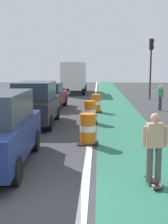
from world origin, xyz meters
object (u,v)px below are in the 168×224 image
at_px(skateboarder_on_lane, 154,147).
at_px(traffic_barrel_front, 88,129).
at_px(delivery_truck_down_block, 75,76).
at_px(traffic_light_corner, 151,58).
at_px(parked_sedan_third, 49,96).
at_px(parked_suv_second, 36,103).
at_px(traffic_barrel_mid, 90,112).
at_px(traffic_barrel_back, 96,103).
at_px(pedestrian_crossing, 160,97).

height_order(skateboarder_on_lane, traffic_barrel_front, skateboarder_on_lane).
height_order(delivery_truck_down_block, traffic_light_corner, traffic_light_corner).
distance_m(parked_sedan_third, traffic_barrel_front, 9.78).
xyz_separation_m(parked_suv_second, traffic_barrel_front, (2.61, -3.53, -0.50)).
relative_size(parked_suv_second, traffic_light_corner, 0.91).
xyz_separation_m(parked_suv_second, traffic_barrel_mid, (2.56, 0.59, -0.50)).
bearing_deg(parked_suv_second, delivery_truck_down_block, 88.58).
distance_m(skateboarder_on_lane, delivery_truck_down_block, 25.33).
height_order(skateboarder_on_lane, traffic_barrel_back, skateboarder_on_lane).
bearing_deg(parked_suv_second, traffic_light_corner, 57.66).
bearing_deg(parked_sedan_third, traffic_barrel_front, -72.60).
xyz_separation_m(skateboarder_on_lane, traffic_barrel_mid, (-1.70, 7.79, -0.38)).
xyz_separation_m(parked_sedan_third, pedestrian_crossing, (7.24, -0.68, 0.03)).
height_order(delivery_truck_down_block, pedestrian_crossing, delivery_truck_down_block).
distance_m(traffic_barrel_back, traffic_light_corner, 9.27).
bearing_deg(traffic_barrel_mid, parked_suv_second, -167.14).
bearing_deg(traffic_barrel_back, traffic_barrel_mid, -94.47).
bearing_deg(traffic_barrel_back, delivery_truck_down_block, 99.99).
xyz_separation_m(traffic_barrel_front, delivery_truck_down_block, (-2.17, 21.35, 1.31)).
relative_size(traffic_barrel_front, traffic_light_corner, 0.21).
bearing_deg(skateboarder_on_lane, traffic_barrel_mid, 102.32).
distance_m(traffic_barrel_front, traffic_barrel_mid, 4.12).
relative_size(traffic_barrel_mid, pedestrian_crossing, 0.68).
height_order(traffic_barrel_mid, traffic_barrel_back, same).
bearing_deg(traffic_barrel_front, parked_suv_second, 126.52).
relative_size(skateboarder_on_lane, traffic_barrel_mid, 1.55).
bearing_deg(pedestrian_crossing, parked_suv_second, -143.56).
bearing_deg(parked_suv_second, traffic_barrel_front, -53.48).
bearing_deg(traffic_light_corner, traffic_barrel_back, -121.24).
relative_size(parked_sedan_third, traffic_barrel_mid, 3.84).
relative_size(traffic_barrel_mid, traffic_barrel_back, 1.00).
height_order(traffic_barrel_back, traffic_light_corner, traffic_light_corner).
distance_m(skateboarder_on_lane, parked_suv_second, 8.37).
bearing_deg(traffic_barrel_front, traffic_barrel_back, 88.28).
height_order(parked_sedan_third, traffic_barrel_mid, parked_sedan_third).
height_order(parked_suv_second, traffic_barrel_front, parked_suv_second).
bearing_deg(parked_suv_second, traffic_barrel_mid, 12.86).
relative_size(parked_sedan_third, traffic_barrel_back, 3.84).
height_order(traffic_barrel_back, delivery_truck_down_block, delivery_truck_down_block).
bearing_deg(traffic_barrel_back, traffic_light_corner, 58.76).
bearing_deg(skateboarder_on_lane, traffic_barrel_back, 97.11).
bearing_deg(pedestrian_crossing, traffic_barrel_front, -116.51).
relative_size(traffic_barrel_mid, traffic_light_corner, 0.21).
bearing_deg(parked_sedan_third, traffic_barrel_mid, -61.14).
bearing_deg(traffic_barrel_front, traffic_barrel_mid, 90.69).
bearing_deg(parked_suv_second, traffic_barrel_back, 55.75).
height_order(parked_suv_second, pedestrian_crossing, parked_suv_second).
height_order(parked_suv_second, delivery_truck_down_block, delivery_truck_down_block).
bearing_deg(traffic_light_corner, traffic_barrel_front, -107.45).
relative_size(skateboarder_on_lane, traffic_barrel_back, 1.55).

